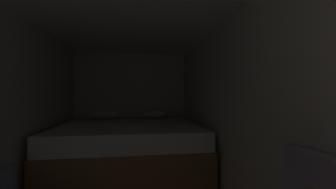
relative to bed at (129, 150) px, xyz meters
The scene contains 4 objects.
wall_back 1.24m from the bed, 90.00° to the left, with size 2.32×0.05×2.12m, color beige.
wall_right 1.86m from the bed, 49.24° to the right, with size 0.05×4.70×2.12m, color beige.
ceiling_slab 2.18m from the bed, 90.00° to the right, with size 2.32×4.70×0.05m, color white.
bed is the anchor object (origin of this frame).
Camera 1 is at (0.09, -0.53, 1.25)m, focal length 23.11 mm.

